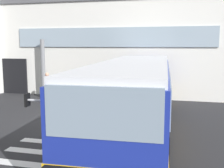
{
  "coord_description": "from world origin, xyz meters",
  "views": [
    {
      "loc": [
        5.1,
        -10.77,
        3.34
      ],
      "look_at": [
        2.08,
        1.72,
        1.5
      ],
      "focal_mm": 44.1,
      "sensor_mm": 36.0,
      "label": 1
    }
  ],
  "objects": [
    {
      "name": "passenger_at_curb_edge",
      "position": [
        -1.19,
        4.9,
        0.96
      ],
      "size": [
        0.54,
        0.48,
        1.68
      ],
      "color": "#4C4233",
      "rests_on": "ground"
    },
    {
      "name": "passenger_near_column",
      "position": [
        -2.59,
        4.34,
        0.93
      ],
      "size": [
        0.47,
        0.42,
        1.68
      ],
      "color": "#4C4233",
      "rests_on": "ground"
    },
    {
      "name": "bus_main_foreground",
      "position": [
        3.48,
        -0.31,
        1.33
      ],
      "size": [
        3.06,
        11.66,
        2.7
      ],
      "color": "navy",
      "rests_on": "ground"
    },
    {
      "name": "entry_support_column",
      "position": [
        -3.39,
        5.4,
        1.84
      ],
      "size": [
        0.28,
        0.28,
        3.68
      ],
      "primitive_type": "cylinder",
      "color": "slate",
      "rests_on": "ground"
    },
    {
      "name": "bay_paint_stripes",
      "position": [
        2.0,
        -4.2,
        0.0
      ],
      "size": [
        4.4,
        3.96,
        0.01
      ],
      "color": "silver",
      "rests_on": "ground"
    },
    {
      "name": "ground_plane",
      "position": [
        0.0,
        0.0,
        -0.01
      ],
      "size": [
        80.0,
        90.0,
        0.02
      ],
      "primitive_type": "cube",
      "color": "#232326",
      "rests_on": "ground"
    },
    {
      "name": "safety_bollard_yellow",
      "position": [
        1.75,
        3.6,
        0.45
      ],
      "size": [
        0.18,
        0.18,
        0.9
      ],
      "primitive_type": "cylinder",
      "color": "yellow",
      "rests_on": "ground"
    },
    {
      "name": "passenger_by_doorway",
      "position": [
        -1.59,
        4.3,
        0.93
      ],
      "size": [
        0.59,
        0.25,
        1.68
      ],
      "color": "#1E2338",
      "rests_on": "ground"
    },
    {
      "name": "terminal_building",
      "position": [
        -0.67,
        11.57,
        3.16
      ],
      "size": [
        20.42,
        13.8,
        6.34
      ],
      "color": "silver",
      "rests_on": "ground"
    }
  ]
}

